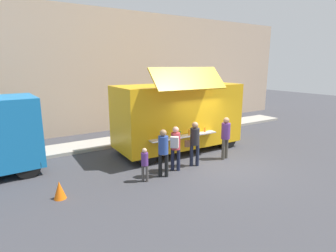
# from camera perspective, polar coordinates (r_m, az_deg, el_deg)

# --- Properties ---
(ground_plane) EXTENTS (60.00, 60.00, 0.00)m
(ground_plane) POSITION_cam_1_polar(r_m,az_deg,el_deg) (11.00, 10.70, -8.14)
(ground_plane) COLOR #38383D
(curb_strip) EXTENTS (28.00, 1.60, 0.15)m
(curb_strip) POSITION_cam_1_polar(r_m,az_deg,el_deg) (13.50, -18.66, -4.30)
(curb_strip) COLOR #9E998E
(curb_strip) RESTS_ON ground
(building_behind) EXTENTS (32.00, 2.40, 7.03)m
(building_behind) POSITION_cam_1_polar(r_m,az_deg,el_deg) (16.98, -19.44, 10.83)
(building_behind) COLOR tan
(building_behind) RESTS_ON ground
(food_truck_main) EXTENTS (5.78, 3.28, 3.81)m
(food_truck_main) POSITION_cam_1_polar(r_m,az_deg,el_deg) (12.36, 2.21, 2.36)
(food_truck_main) COLOR gold
(food_truck_main) RESTS_ON ground
(traffic_cone_orange) EXTENTS (0.36, 0.36, 0.55)m
(traffic_cone_orange) POSITION_cam_1_polar(r_m,az_deg,el_deg) (8.79, -22.04, -12.48)
(traffic_cone_orange) COLOR orange
(traffic_cone_orange) RESTS_ON ground
(trash_bin) EXTENTS (0.60, 0.60, 1.00)m
(trash_bin) POSITION_cam_1_polar(r_m,az_deg,el_deg) (16.57, 8.05, 0.89)
(trash_bin) COLOR #2B6338
(trash_bin) RESTS_ON ground
(customer_front_ordering) EXTENTS (0.56, 0.43, 1.77)m
(customer_front_ordering) POSITION_cam_1_polar(r_m,az_deg,el_deg) (10.47, 5.62, -3.00)
(customer_front_ordering) COLOR #1D2337
(customer_front_ordering) RESTS_ON ground
(customer_mid_with_backpack) EXTENTS (0.52, 0.53, 1.69)m
(customer_mid_with_backpack) POSITION_cam_1_polar(r_m,az_deg,el_deg) (9.94, 1.59, -3.88)
(customer_mid_with_backpack) COLOR #1D213A
(customer_mid_with_backpack) RESTS_ON ground
(customer_rear_waiting) EXTENTS (0.35, 0.35, 1.72)m
(customer_rear_waiting) POSITION_cam_1_polar(r_m,az_deg,el_deg) (9.43, -1.01, -4.86)
(customer_rear_waiting) COLOR black
(customer_rear_waiting) RESTS_ON ground
(customer_extra_browsing) EXTENTS (0.37, 0.37, 1.79)m
(customer_extra_browsing) POSITION_cam_1_polar(r_m,az_deg,el_deg) (11.45, 12.13, -1.73)
(customer_extra_browsing) COLOR #4B473F
(customer_extra_browsing) RESTS_ON ground
(child_near_queue) EXTENTS (0.24, 0.24, 1.18)m
(child_near_queue) POSITION_cam_1_polar(r_m,az_deg,el_deg) (9.17, -4.96, -7.56)
(child_near_queue) COLOR #4C4744
(child_near_queue) RESTS_ON ground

